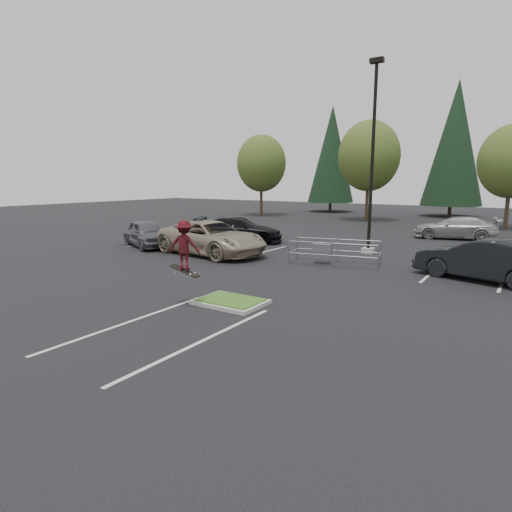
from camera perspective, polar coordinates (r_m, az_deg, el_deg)
The scene contains 16 objects.
ground at distance 14.06m, azimuth -3.38°, elevation -6.39°, with size 120.00×120.00×0.00m, color black.
grass_median at distance 14.04m, azimuth -3.39°, elevation -6.09°, with size 2.20×1.60×0.16m.
stall_lines at distance 19.69m, azimuth 3.93°, elevation -1.59°, with size 22.62×17.60×0.01m.
light_pole at distance 24.03m, azimuth 15.19°, elevation 11.13°, with size 0.70×0.60×10.12m.
decid_a at distance 48.48m, azimuth 0.73°, elevation 12.01°, with size 5.44×5.44×8.91m.
decid_b at distance 43.71m, azimuth 14.81°, elevation 12.49°, with size 5.89×5.89×9.64m.
decid_c at distance 40.70m, azimuth 30.90°, elevation 10.50°, with size 5.12×5.12×8.38m.
conif_a at distance 55.47m, azimuth 10.05°, elevation 13.19°, with size 5.72×5.72×13.00m.
conif_b at distance 52.07m, azimuth 25.00°, elevation 13.46°, with size 6.38×6.38×14.50m.
cart_corral at distance 20.71m, azimuth 9.23°, elevation 0.96°, with size 4.37×2.36×1.18m.
skateboarder at distance 13.54m, azimuth -9.55°, elevation 1.40°, with size 1.15×0.90×1.77m.
car_l_tan at distance 23.21m, azimuth -5.98°, elevation 2.42°, with size 3.00×6.50×1.81m, color gray.
car_l_black at distance 27.67m, azimuth -2.49°, elevation 3.51°, with size 2.27×5.58×1.62m, color black.
car_l_grey at distance 26.65m, azimuth -14.35°, elevation 2.93°, with size 1.89×4.69×1.60m, color #53555C.
car_r_charc at distance 19.32m, azimuth 28.13°, elevation -0.43°, with size 1.81×5.20×1.71m, color black.
car_far_silver at distance 32.23m, azimuth 25.19°, elevation 3.43°, with size 2.17×5.33×1.55m, color #A4A59F.
Camera 1 is at (8.08, -10.80, 4.00)m, focal length 30.00 mm.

